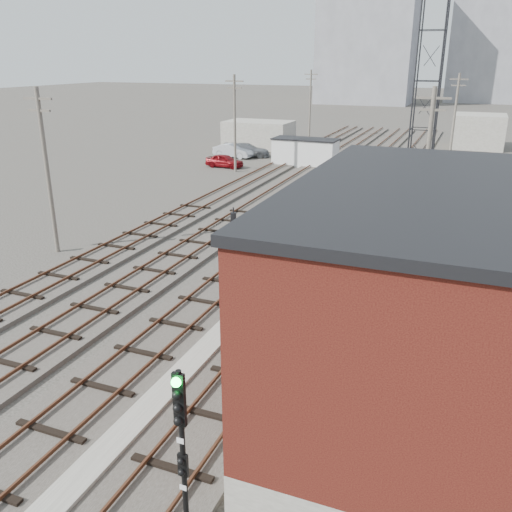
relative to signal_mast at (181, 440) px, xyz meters
The scene contains 23 objects.
ground 54.59m from the signal_mast, 93.89° to the left, with size 320.00×320.00×0.00m, color #282621.
track_right 33.52m from the signal_mast, 92.06° to the left, with size 3.20×90.00×0.39m.
track_mid_right 33.90m from the signal_mast, 98.85° to the left, with size 3.20×90.00×0.39m.
track_mid_left 34.74m from the signal_mast, 105.40° to the left, with size 3.20×90.00×0.39m.
track_left 36.00m from the signal_mast, 111.56° to the left, with size 3.20×90.00×0.39m.
platform_curb 9.31m from the signal_mast, 110.84° to the left, with size 0.90×28.00×0.26m, color gray.
brick_building 7.53m from the signal_mast, 59.33° to the left, with size 6.54×12.20×7.22m.
lattice_tower 29.88m from the signal_mast, 86.50° to the left, with size 1.60×1.60×15.00m.
utility_pole_left_a 21.80m from the signal_mast, 138.35° to the left, with size 1.80×0.24×9.00m.
utility_pole_left_b 42.67m from the signal_mast, 112.35° to the left, with size 1.80×0.24×9.00m.
utility_pole_left_c 66.45m from the signal_mast, 104.12° to the left, with size 1.80×0.24×9.00m.
utility_pole_right_a 22.69m from the signal_mast, 82.88° to the left, with size 1.80×0.24×9.00m.
utility_pole_right_b 52.53m from the signal_mast, 86.94° to the left, with size 1.80×0.24×9.00m.
apartment_left 131.80m from the signal_mast, 99.52° to the left, with size 22.00×14.00×30.00m, color gray.
apartment_right 144.85m from the signal_mast, 88.29° to the left, with size 16.00×12.00×26.00m, color gray.
shed_left 57.87m from the signal_mast, 109.90° to the left, with size 8.00×5.00×3.20m, color gray.
shed_right 64.63m from the signal_mast, 85.30° to the left, with size 6.00×6.00×4.00m, color gray.
signal_mast is the anchor object (origin of this frame).
switch_stand 23.29m from the signal_mast, 111.35° to the left, with size 0.43×0.43×1.47m.
site_trailer 46.22m from the signal_mast, 103.57° to the left, with size 6.66×3.03×2.78m.
car_red 44.92m from the signal_mast, 113.82° to the left, with size 1.56×3.88×1.32m, color maroon.
car_silver 50.69m from the signal_mast, 112.84° to the left, with size 1.60×4.59×1.51m, color #AFB2B7.
car_grey 51.15m from the signal_mast, 111.19° to the left, with size 2.09×5.15×1.50m, color slate.
Camera 1 is at (8.80, -2.78, 10.33)m, focal length 38.00 mm.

